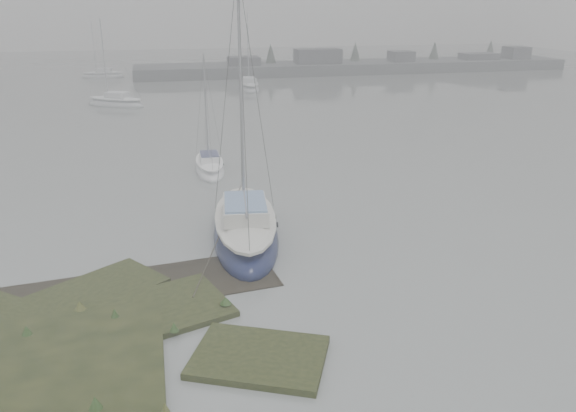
# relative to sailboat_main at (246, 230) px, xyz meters

# --- Properties ---
(ground) EXTENTS (160.00, 160.00, 0.00)m
(ground) POSITION_rel_sailboat_main_xyz_m (-1.50, 22.18, -0.35)
(ground) COLOR slate
(ground) RESTS_ON ground
(far_shoreline) EXTENTS (60.00, 8.00, 4.15)m
(far_shoreline) POSITION_rel_sailboat_main_xyz_m (25.34, 54.08, 0.50)
(far_shoreline) COLOR #4C4F51
(far_shoreline) RESTS_ON ground
(sailboat_main) EXTENTS (3.56, 8.23, 11.26)m
(sailboat_main) POSITION_rel_sailboat_main_xyz_m (0.00, 0.00, 0.00)
(sailboat_main) COLOR #12183D
(sailboat_main) RESTS_ON ground
(sailboat_white) EXTENTS (1.73, 4.97, 6.97)m
(sailboat_white) POSITION_rel_sailboat_main_xyz_m (-0.41, 10.19, -0.13)
(sailboat_white) COLOR white
(sailboat_white) RESTS_ON ground
(sailboat_far_a) EXTENTS (6.05, 4.86, 8.38)m
(sailboat_far_a) POSITION_rel_sailboat_main_xyz_m (-6.71, 33.71, -0.09)
(sailboat_far_a) COLOR #A1A6AA
(sailboat_far_a) RESTS_ON ground
(sailboat_far_b) EXTENTS (2.49, 6.28, 8.68)m
(sailboat_far_b) POSITION_rel_sailboat_main_xyz_m (7.20, 41.23, -0.08)
(sailboat_far_b) COLOR #9EA1A8
(sailboat_far_b) RESTS_ON ground
(sailboat_far_c) EXTENTS (5.57, 2.42, 7.61)m
(sailboat_far_c) POSITION_rel_sailboat_main_xyz_m (-9.40, 55.92, -0.11)
(sailboat_far_c) COLOR #B5BAC0
(sailboat_far_c) RESTS_ON ground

